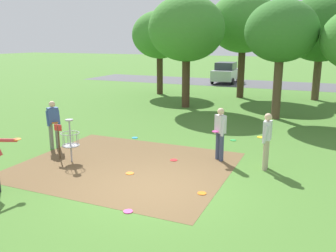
# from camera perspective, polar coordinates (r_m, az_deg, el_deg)

# --- Properties ---
(ground_plane) EXTENTS (160.00, 160.00, 0.00)m
(ground_plane) POSITION_cam_1_polar(r_m,az_deg,el_deg) (9.45, -2.44, -10.03)
(ground_plane) COLOR #47752D
(dirt_tee_pad) EXTENTS (6.31, 5.33, 0.01)m
(dirt_tee_pad) POSITION_cam_1_polar(r_m,az_deg,el_deg) (11.20, -6.79, -6.24)
(dirt_tee_pad) COLOR brown
(dirt_tee_pad) RESTS_ON ground
(disc_golf_basket) EXTENTS (0.98, 0.58, 1.39)m
(disc_golf_basket) POSITION_cam_1_polar(r_m,az_deg,el_deg) (11.66, -15.51, -1.98)
(disc_golf_basket) COLOR #9E9EA3
(disc_golf_basket) RESTS_ON ground
(player_throwing) EXTENTS (0.46, 0.45, 1.71)m
(player_throwing) POSITION_cam_1_polar(r_m,az_deg,el_deg) (11.46, 8.31, -0.79)
(player_throwing) COLOR #384260
(player_throwing) RESTS_ON ground
(player_waiting_left) EXTENTS (0.45, 0.48, 1.71)m
(player_waiting_left) POSITION_cam_1_polar(r_m,az_deg,el_deg) (13.24, -17.84, 0.63)
(player_waiting_left) COLOR slate
(player_waiting_left) RESTS_ON ground
(player_waiting_right) EXTENTS (0.40, 0.47, 1.71)m
(player_waiting_right) POSITION_cam_1_polar(r_m,az_deg,el_deg) (10.94, 15.49, -1.84)
(player_waiting_right) COLOR tan
(player_waiting_right) RESTS_ON ground
(frisbee_near_basket) EXTENTS (0.22, 0.22, 0.02)m
(frisbee_near_basket) POSITION_cam_1_polar(r_m,az_deg,el_deg) (9.21, 5.43, -10.65)
(frisbee_near_basket) COLOR orange
(frisbee_near_basket) RESTS_ON ground
(frisbee_by_tee) EXTENTS (0.21, 0.21, 0.02)m
(frisbee_by_tee) POSITION_cam_1_polar(r_m,az_deg,el_deg) (8.34, -6.40, -13.39)
(frisbee_by_tee) COLOR #E53D99
(frisbee_by_tee) RESTS_ON ground
(frisbee_mid_grass) EXTENTS (0.24, 0.24, 0.02)m
(frisbee_mid_grass) POSITION_cam_1_polar(r_m,az_deg,el_deg) (10.52, -6.12, -7.53)
(frisbee_mid_grass) COLOR orange
(frisbee_mid_grass) RESTS_ON ground
(frisbee_far_left) EXTENTS (0.24, 0.24, 0.02)m
(frisbee_far_left) POSITION_cam_1_polar(r_m,az_deg,el_deg) (11.56, 0.93, -5.46)
(frisbee_far_left) COLOR red
(frisbee_far_left) RESTS_ON ground
(frisbee_far_right) EXTENTS (0.23, 0.23, 0.02)m
(frisbee_far_right) POSITION_cam_1_polar(r_m,az_deg,el_deg) (14.03, 10.35, -2.25)
(frisbee_far_right) COLOR green
(frisbee_far_right) RESTS_ON ground
(frisbee_scattered_a) EXTENTS (0.23, 0.23, 0.02)m
(frisbee_scattered_a) POSITION_cam_1_polar(r_m,az_deg,el_deg) (14.20, -5.31, -1.89)
(frisbee_scattered_a) COLOR #1E93DB
(frisbee_scattered_a) RESTS_ON ground
(tree_near_left) EXTENTS (4.74, 4.74, 6.47)m
(tree_near_left) POSITION_cam_1_polar(r_m,az_deg,el_deg) (24.82, 23.28, 14.02)
(tree_near_left) COLOR brown
(tree_near_left) RESTS_ON ground
(tree_mid_left) EXTENTS (4.21, 4.21, 6.18)m
(tree_mid_left) POSITION_cam_1_polar(r_m,az_deg,el_deg) (20.39, 2.97, 15.18)
(tree_mid_left) COLOR #422D1E
(tree_mid_left) RESTS_ON ground
(tree_mid_right) EXTENTS (3.83, 3.83, 5.76)m
(tree_mid_right) POSITION_cam_1_polar(r_m,az_deg,el_deg) (25.58, -1.35, 14.29)
(tree_mid_right) COLOR #422D1E
(tree_mid_right) RESTS_ON ground
(tree_far_left) EXTENTS (4.49, 4.49, 6.77)m
(tree_far_left) POSITION_cam_1_polar(r_m,az_deg,el_deg) (24.47, 11.93, 15.74)
(tree_far_left) COLOR #422D1E
(tree_far_left) RESTS_ON ground
(tree_far_center) EXTENTS (3.40, 3.40, 5.63)m
(tree_far_center) POSITION_cam_1_polar(r_m,az_deg,el_deg) (18.07, 17.62, 14.11)
(tree_far_center) COLOR brown
(tree_far_center) RESTS_ON ground
(parking_lot_strip) EXTENTS (36.00, 6.00, 0.01)m
(parking_lot_strip) POSITION_cam_1_polar(r_m,az_deg,el_deg) (32.49, 16.70, 6.32)
(parking_lot_strip) COLOR #4C4C51
(parking_lot_strip) RESTS_ON ground
(parked_car_leftmost) EXTENTS (2.12, 4.27, 1.84)m
(parked_car_leftmost) POSITION_cam_1_polar(r_m,az_deg,el_deg) (32.93, 9.19, 8.41)
(parked_car_leftmost) COLOR #B2B7BC
(parked_car_leftmost) RESTS_ON ground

